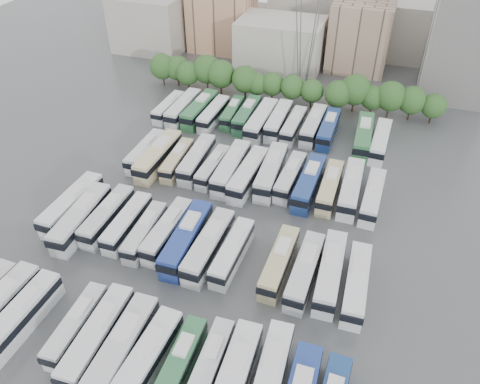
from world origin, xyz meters
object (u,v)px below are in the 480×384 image
(bus_r0_s11, at_px, (270,379))
(bus_r1_s12, at_px, (330,272))
(bus_r2_s10, at_px, (309,183))
(bus_r2_s1, at_px, (146,151))
(bus_r3_s8, at_px, (294,126))
(bus_r2_s4, at_px, (197,159))
(bus_r2_s6, at_px, (231,168))
(apartment_tower, at_px, (465,37))
(bus_r3_s6, at_px, (261,120))
(bus_r3_s3, at_px, (214,114))
(bus_r1_s0, at_px, (72,204))
(bus_r2_s12, at_px, (351,188))
(bus_r0_s8, at_px, (180,364))
(bus_r3_s2, at_px, (200,109))
(bus_r3_s9, at_px, (313,125))
(bus_r3_s12, at_px, (363,136))
(bus_r0_s2, at_px, (20,317))
(bus_r3_s10, at_px, (329,129))
(bus_r1_s13, at_px, (356,283))
(bus_r2_s9, at_px, (290,177))
(bus_r3_s4, at_px, (232,112))
(bus_r1_s1, at_px, (82,218))
(bus_r1_s5, at_px, (168,230))
(bus_r2_s13, at_px, (373,197))
(bus_r1_s3, at_px, (127,223))
(bus_r2_s3, at_px, (177,160))
(bus_r1_s8, at_px, (232,252))
(bus_r2_s5, at_px, (213,167))
(bus_r3_s7, at_px, (278,120))
(bus_r1_s10, at_px, (279,262))
(bus_r3_s5, at_px, (247,115))
(bus_r0_s10, at_px, (233,382))
(bus_r1_s6, at_px, (187,238))
(bus_r2_s8, at_px, (271,171))
(bus_r0_s5, at_px, (98,336))
(bus_r3_s0, at_px, (169,107))
(bus_r0_s7, at_px, (145,362))
(bus_r2_s7, at_px, (248,174))
(bus_r1_s11, at_px, (305,271))
(electricity_pylon, at_px, (309,5))
(bus_r0_s4, at_px, (77,325))
(bus_r2_s11, at_px, (330,187))
(bus_r1_s4, at_px, (145,232))
(bus_r0_s9, at_px, (210,365))

(bus_r0_s11, distance_m, bus_r1_s12, 17.11)
(bus_r0_s11, xyz_separation_m, bus_r2_s10, (-3.29, 34.92, 0.07))
(bus_r2_s1, distance_m, bus_r3_s8, 28.74)
(bus_r2_s4, relative_size, bus_r2_s6, 0.93)
(apartment_tower, distance_m, bus_r3_s6, 47.09)
(bus_r2_s6, xyz_separation_m, bus_r3_s3, (-9.92, 17.39, -0.26))
(bus_r1_s0, distance_m, bus_r2_s12, 43.41)
(bus_r0_s8, relative_size, bus_r3_s2, 0.83)
(bus_r3_s9, xyz_separation_m, bus_r3_s12, (9.69, -1.40, 0.15))
(bus_r0_s2, bearing_deg, bus_r3_s10, 65.86)
(bus_r0_s11, relative_size, bus_r1_s13, 1.03)
(bus_r2_s9, xyz_separation_m, bus_r3_s4, (-16.55, 18.25, -0.14))
(bus_r1_s1, relative_size, bus_r2_s9, 1.15)
(bus_r1_s5, height_order, bus_r3_s6, bus_r3_s6)
(bus_r2_s13, bearing_deg, bus_r1_s5, -145.44)
(bus_r1_s3, xyz_separation_m, bus_r2_s4, (3.22, 18.46, 0.15))
(bus_r2_s3, bearing_deg, bus_r0_s2, -97.91)
(bus_r1_s8, xyz_separation_m, bus_r2_s4, (-13.29, 19.33, 0.13))
(bus_r2_s5, relative_size, bus_r3_s6, 0.79)
(bus_r1_s3, relative_size, bus_r3_s7, 0.91)
(bus_r1_s10, bearing_deg, bus_r3_s5, 115.15)
(bus_r2_s5, bearing_deg, bus_r1_s5, -88.72)
(bus_r0_s10, bearing_deg, bus_r2_s12, 78.07)
(bus_r1_s3, height_order, bus_r2_s9, bus_r2_s9)
(bus_r1_s6, distance_m, bus_r2_s1, 24.70)
(apartment_tower, xyz_separation_m, bus_r2_s6, (-35.75, -46.07, -10.93))
(bus_r3_s9, bearing_deg, bus_r2_s8, -99.70)
(bus_r0_s5, xyz_separation_m, bus_r1_s3, (-6.68, 18.38, -0.22))
(bus_r2_s9, height_order, bus_r3_s0, bus_r2_s9)
(bus_r0_s2, relative_size, bus_r1_s0, 0.95)
(bus_r0_s7, bearing_deg, bus_r1_s13, 45.66)
(bus_r0_s7, distance_m, bus_r1_s8, 19.01)
(bus_r2_s4, xyz_separation_m, bus_r3_s2, (-6.50, 17.03, 0.10))
(bus_r1_s5, xyz_separation_m, bus_r2_s13, (26.86, 17.30, -0.01))
(bus_r1_s13, bearing_deg, bus_r3_s4, 126.44)
(bus_r2_s1, relative_size, bus_r3_s6, 0.84)
(bus_r3_s8, bearing_deg, bus_r0_s11, -77.44)
(bus_r2_s7, bearing_deg, bus_r1_s11, -50.46)
(electricity_pylon, relative_size, bus_r0_s4, 3.08)
(bus_r3_s7, bearing_deg, bus_r0_s10, -79.94)
(bus_r0_s7, relative_size, bus_r2_s13, 1.06)
(bus_r2_s13, bearing_deg, bus_r1_s0, -156.97)
(bus_r0_s11, bearing_deg, bus_r2_s10, 92.65)
(bus_r3_s9, bearing_deg, bus_r2_s9, -89.18)
(bus_r1_s3, relative_size, bus_r2_s8, 0.85)
(bus_r0_s10, height_order, bus_r3_s6, bus_r3_s6)
(bus_r2_s4, relative_size, bus_r2_s11, 1.05)
(bus_r1_s4, bearing_deg, bus_r0_s4, -92.34)
(bus_r3_s7, bearing_deg, bus_r3_s8, -14.28)
(bus_r0_s9, height_order, bus_r1_s8, bus_r1_s8)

